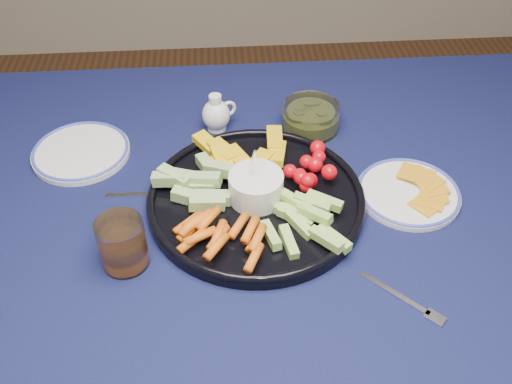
{
  "coord_description": "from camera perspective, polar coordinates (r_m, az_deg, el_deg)",
  "views": [
    {
      "loc": [
        0.03,
        -0.75,
        1.49
      ],
      "look_at": [
        0.09,
        0.02,
        0.78
      ],
      "focal_mm": 40.0,
      "sensor_mm": 36.0,
      "label": 1
    }
  ],
  "objects": [
    {
      "name": "pickle_bowl",
      "position": [
        1.25,
        5.47,
        7.34
      ],
      "size": [
        0.12,
        0.12,
        0.06
      ],
      "color": "white",
      "rests_on": "dining_table"
    },
    {
      "name": "juice_tumbler",
      "position": [
        0.97,
        -13.16,
        -5.27
      ],
      "size": [
        0.08,
        0.08,
        0.09
      ],
      "color": "white",
      "rests_on": "dining_table"
    },
    {
      "name": "fork_right",
      "position": [
        0.95,
        14.97,
        -10.55
      ],
      "size": [
        0.12,
        0.12,
        0.0
      ],
      "color": "silver",
      "rests_on": "dining_table"
    },
    {
      "name": "fork_left",
      "position": [
        1.11,
        -10.13,
        -0.19
      ],
      "size": [
        0.16,
        0.02,
        0.0
      ],
      "color": "silver",
      "rests_on": "dining_table"
    },
    {
      "name": "crudite_platter",
      "position": [
        1.05,
        -0.16,
        -0.37
      ],
      "size": [
        0.41,
        0.41,
        0.13
      ],
      "color": "black",
      "rests_on": "dining_table"
    },
    {
      "name": "side_plate_extra",
      "position": [
        1.23,
        -17.11,
        3.88
      ],
      "size": [
        0.2,
        0.2,
        0.02
      ],
      "color": "white",
      "rests_on": "dining_table"
    },
    {
      "name": "cheese_plate",
      "position": [
        1.12,
        15.04,
        0.05
      ],
      "size": [
        0.2,
        0.2,
        0.02
      ],
      "color": "white",
      "rests_on": "dining_table"
    },
    {
      "name": "dining_table",
      "position": [
        1.12,
        -4.5,
        -5.29
      ],
      "size": [
        1.67,
        1.07,
        0.75
      ],
      "color": "#452917",
      "rests_on": "ground"
    },
    {
      "name": "creamer_pitcher",
      "position": [
        1.24,
        -3.97,
        7.75
      ],
      "size": [
        0.08,
        0.06,
        0.08
      ],
      "color": "white",
      "rests_on": "dining_table"
    }
  ]
}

